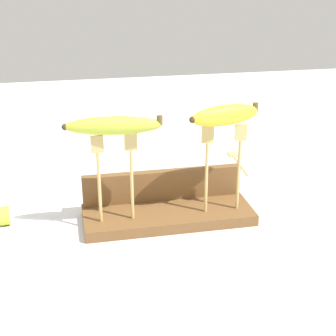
% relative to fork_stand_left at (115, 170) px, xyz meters
% --- Properties ---
extents(ground_plane, '(3.00, 3.00, 0.00)m').
position_rel_fork_stand_left_xyz_m(ground_plane, '(0.12, 0.02, -0.14)').
color(ground_plane, silver).
extents(wooden_board, '(0.37, 0.14, 0.02)m').
position_rel_fork_stand_left_xyz_m(wooden_board, '(0.12, 0.02, -0.13)').
color(wooden_board, brown).
rests_on(wooden_board, ground).
extents(board_backstop, '(0.36, 0.02, 0.07)m').
position_rel_fork_stand_left_xyz_m(board_backstop, '(0.12, 0.08, -0.08)').
color(board_backstop, brown).
rests_on(board_backstop, wooden_board).
extents(fork_stand_left, '(0.09, 0.01, 0.19)m').
position_rel_fork_stand_left_xyz_m(fork_stand_left, '(0.00, 0.00, 0.00)').
color(fork_stand_left, tan).
rests_on(fork_stand_left, wooden_board).
extents(fork_stand_right, '(0.10, 0.01, 0.19)m').
position_rel_fork_stand_left_xyz_m(fork_stand_right, '(0.23, 0.00, 0.00)').
color(fork_stand_right, tan).
rests_on(fork_stand_right, wooden_board).
extents(banana_raised_left, '(0.20, 0.06, 0.04)m').
position_rel_fork_stand_left_xyz_m(banana_raised_left, '(-0.00, 0.00, 0.10)').
color(banana_raised_left, '#B2C138').
rests_on(banana_raised_left, fork_stand_left).
extents(banana_raised_right, '(0.16, 0.07, 0.04)m').
position_rel_fork_stand_left_xyz_m(banana_raised_right, '(0.23, -0.00, 0.10)').
color(banana_raised_right, yellow).
rests_on(banana_raised_right, fork_stand_right).
extents(fork_fallen_near, '(0.03, 0.19, 0.01)m').
position_rel_fork_stand_left_xyz_m(fork_fallen_near, '(0.38, 0.34, -0.13)').
color(fork_fallen_near, tan).
rests_on(fork_fallen_near, ground).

